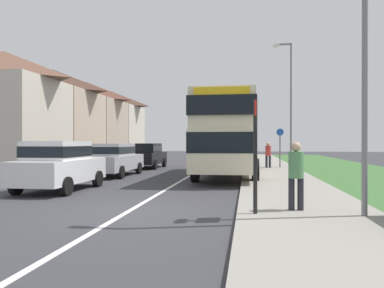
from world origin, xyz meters
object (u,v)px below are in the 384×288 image
Objects in this scene: cycle_route_sign at (280,146)px; street_lamp_mid at (289,97)px; double_decker_bus at (228,133)px; bus_stop_sign at (255,148)px; street_lamp_near at (360,16)px; parked_car_white at (59,164)px; pedestrian_walking_away at (268,154)px; pedestrian_at_stop at (296,173)px; parked_car_black at (147,154)px; parked_car_silver at (114,158)px.

street_lamp_mid is at bearing 0.31° from cycle_route_sign.
double_decker_bus is 3.87× the size of bus_stop_sign.
double_decker_bus is 6.24m from cycle_route_sign.
cycle_route_sign is at bearing 91.19° from street_lamp_near.
street_lamp_mid reaches higher than cycle_route_sign.
cycle_route_sign is (8.41, 11.73, 0.50)m from parked_car_white.
street_lamp_mid is (0.24, 15.45, 0.14)m from street_lamp_near.
street_lamp_mid is (1.31, 0.58, 3.48)m from pedestrian_walking_away.
pedestrian_walking_away is (0.16, 14.40, 0.00)m from pedestrian_at_stop.
street_lamp_near is (8.77, -15.07, 3.43)m from parked_car_black.
parked_car_silver is 11.53m from street_lamp_mid.
bus_stop_sign is at bearing -94.16° from pedestrian_walking_away.
bus_stop_sign is at bearing -177.82° from street_lamp_near.
parked_car_black is at bearing -177.46° from cycle_route_sign.
bus_stop_sign is (-0.93, -0.54, 0.56)m from pedestrian_at_stop.
street_lamp_near is (8.73, -3.71, 3.38)m from parked_car_white.
pedestrian_walking_away is at bearing 35.36° from parked_car_silver.
bus_stop_sign is at bearing -54.55° from parked_car_silver.
pedestrian_at_stop is at bearing -90.64° from pedestrian_walking_away.
street_lamp_mid is at bearing 84.37° from pedestrian_at_stop.
parked_car_black is 8.47m from cycle_route_sign.
cycle_route_sign is (0.76, 0.58, 0.45)m from pedestrian_walking_away.
street_lamp_near reaches higher than pedestrian_walking_away.
street_lamp_mid reaches higher than parked_car_silver.
street_lamp_mid is (0.56, 0.00, 3.03)m from cycle_route_sign.
street_lamp_mid reaches higher than parked_car_black.
pedestrian_walking_away is at bearing -142.40° from cycle_route_sign.
pedestrian_walking_away is at bearing 85.84° from bus_stop_sign.
bus_stop_sign is at bearing -83.81° from double_decker_bus.
pedestrian_walking_away is 3.76m from street_lamp_mid.
parked_car_white is 8.17m from pedestrian_at_stop.
parked_car_white is 0.87× the size of parked_car_silver.
bus_stop_sign is (6.70, -9.42, 0.65)m from parked_car_silver.
pedestrian_at_stop is at bearing -93.50° from cycle_route_sign.
cycle_route_sign is (1.84, 15.53, -0.11)m from bus_stop_sign.
cycle_route_sign is at bearing 83.23° from bus_stop_sign.
street_lamp_near reaches higher than bus_stop_sign.
street_lamp_near is (1.08, -14.86, 3.34)m from pedestrian_walking_away.
pedestrian_at_stop is at bearing -49.31° from parked_car_silver.
bus_stop_sign is at bearing -66.45° from parked_car_black.
cycle_route_sign is (2.93, 5.46, -0.71)m from double_decker_bus.
parked_car_black is 1.66× the size of cycle_route_sign.
parked_car_white is 14.44m from cycle_route_sign.
street_lamp_near is (1.24, -0.46, 3.34)m from pedestrian_at_stop.
double_decker_bus is 1.29× the size of street_lamp_mid.
double_decker_bus is at bearing -42.68° from parked_car_black.
parked_car_white is 0.51× the size of street_lamp_mid.
parked_car_black is (0.10, 5.74, -0.01)m from parked_car_silver.
pedestrian_at_stop is (7.49, -3.25, 0.04)m from parked_car_white.
parked_car_white is 2.36× the size of pedestrian_walking_away.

